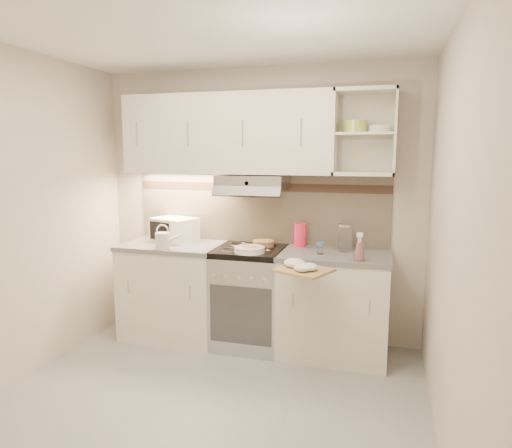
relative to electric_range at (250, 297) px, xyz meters
name	(u,v)px	position (x,y,z in m)	size (l,w,h in m)	color
ground	(205,408)	(0.00, -1.10, -0.45)	(3.00, 3.00, 0.00)	#99999C
room_shell	(221,168)	(0.00, -0.73, 1.18)	(3.04, 2.84, 2.52)	beige
base_cabinet_left	(174,292)	(-0.75, 0.00, -0.02)	(0.90, 0.60, 0.86)	silver
worktop_left	(173,246)	(-0.75, 0.00, 0.43)	(0.92, 0.62, 0.04)	slate
base_cabinet_right	(334,307)	(0.75, 0.00, -0.02)	(0.90, 0.60, 0.86)	silver
worktop_right	(335,255)	(0.75, 0.00, 0.43)	(0.92, 0.62, 0.04)	slate
electric_range	(250,297)	(0.00, 0.00, 0.00)	(0.60, 0.60, 0.90)	#B7B7BC
microwave	(174,230)	(-0.79, 0.12, 0.56)	(0.47, 0.41, 0.22)	white
watering_can	(164,240)	(-0.73, -0.22, 0.53)	(0.25, 0.13, 0.22)	silver
plate_stack	(250,250)	(0.05, -0.17, 0.47)	(0.26, 0.26, 0.05)	white
bread_loaf	(263,243)	(0.09, 0.13, 0.47)	(0.19, 0.19, 0.05)	#A98D45
pink_pitcher	(300,235)	(0.41, 0.19, 0.56)	(0.11, 0.11, 0.21)	#FE2651
glass_jar	(345,238)	(0.82, 0.09, 0.57)	(0.12, 0.12, 0.24)	silver
spice_jar	(320,248)	(0.63, -0.06, 0.50)	(0.06, 0.06, 0.10)	white
spray_bottle	(359,249)	(0.96, -0.22, 0.54)	(0.09, 0.09, 0.24)	#D57E8D
cutting_board	(304,270)	(0.57, -0.52, 0.42)	(0.36, 0.33, 0.02)	tan
dish_towel	(302,265)	(0.56, -0.54, 0.46)	(0.25, 0.21, 0.07)	white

